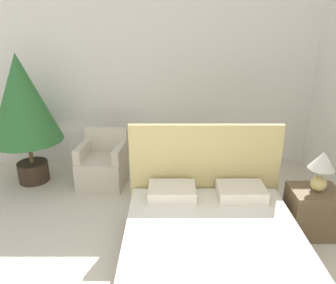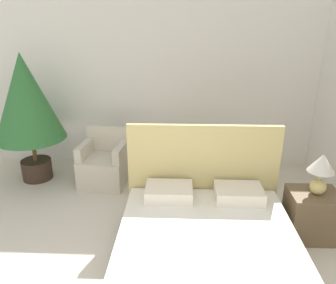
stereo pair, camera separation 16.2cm
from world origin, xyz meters
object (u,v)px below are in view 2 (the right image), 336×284
nightstand (312,215)px  table_lamp (321,169)px  armchair_near_window_right (177,167)px  armchair_near_window_left (104,166)px  potted_palm (26,101)px  bed (208,258)px

nightstand → table_lamp: 0.57m
armchair_near_window_right → nightstand: (1.51, -1.17, -0.00)m
armchair_near_window_right → nightstand: 1.91m
armchair_near_window_left → nightstand: bearing=-18.3°
armchair_near_window_left → potted_palm: 1.43m
potted_palm → table_lamp: bearing=-19.5°
potted_palm → armchair_near_window_left: bearing=-5.9°
armchair_near_window_left → potted_palm: potted_palm is taller
potted_palm → nightstand: (3.65, -1.28, -0.95)m
bed → potted_palm: 3.31m
armchair_near_window_left → table_lamp: bearing=-18.5°
bed → table_lamp: size_ratio=4.81×
armchair_near_window_right → table_lamp: bearing=-42.5°
potted_palm → table_lamp: size_ratio=4.13×
bed → armchair_near_window_right: size_ratio=2.74×
armchair_near_window_left → armchair_near_window_right: same height
bed → potted_palm: (-2.45, 2.01, 0.96)m
armchair_near_window_right → nightstand: size_ratio=1.47×
potted_palm → table_lamp: (3.65, -1.29, -0.38)m
armchair_near_window_right → table_lamp: (1.51, -1.18, 0.57)m
nightstand → armchair_near_window_left: bearing=155.6°
armchair_near_window_left → potted_palm: size_ratio=0.43×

